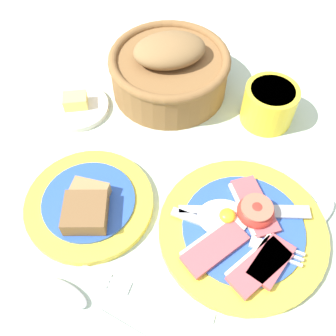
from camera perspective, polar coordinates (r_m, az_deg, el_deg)
The scene contains 9 objects.
ground_plane at distance 0.57m, azimuth 4.38°, elevation -8.89°, with size 3.00×3.00×0.00m, color #B7CCB7.
breakfast_plate at distance 0.56m, azimuth 10.86°, elevation -8.43°, with size 0.24×0.24×0.04m.
bread_plate at distance 0.58m, azimuth -11.44°, elevation -5.17°, with size 0.19×0.19×0.04m.
sugar_cup at distance 0.68m, azimuth 14.48°, elevation 9.01°, with size 0.09×0.09×0.07m.
bread_basket at distance 0.70m, azimuth 0.20°, elevation 14.15°, with size 0.21×0.21×0.11m.
butter_dish at distance 0.71m, azimuth -13.09°, elevation 8.73°, with size 0.11×0.11×0.03m.
teaspoon_by_saucer at distance 0.53m, azimuth -12.44°, elevation -18.64°, with size 0.18×0.10×0.01m.
teaspoon_near_cup at distance 0.62m, azimuth 22.37°, elevation -4.78°, with size 0.14×0.16×0.01m.
fork_on_cloth at distance 0.53m, azimuth -3.14°, elevation -17.91°, with size 0.18×0.06×0.01m.
Camera 1 is at (-0.02, -0.25, 0.51)m, focal length 42.00 mm.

